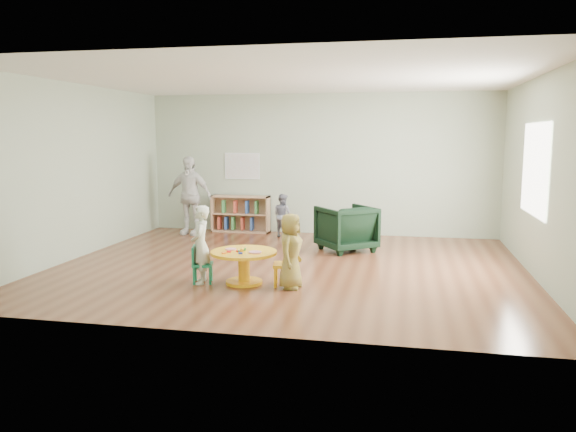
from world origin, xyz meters
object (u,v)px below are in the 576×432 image
Objects in this scene: kid_chair_left at (200,263)px; bookshelf at (240,214)px; activity_table at (244,261)px; adult_caretaker at (189,195)px; toddler at (283,215)px; child_right at (291,251)px; child_left at (201,245)px; kid_chair_right at (288,263)px; armchair at (346,228)px.

bookshelf is at bearing 173.85° from kid_chair_left.
kid_chair_left is (-0.59, -0.09, -0.04)m from activity_table.
toddler is at bearing 8.14° from adult_caretaker.
activity_table is 0.90× the size of child_right.
toddler reaches higher than bookshelf.
child_left is 1.07× the size of child_right.
toddler is 0.54× the size of adult_caretaker.
kid_chair_right is (1.19, 0.10, 0.03)m from kid_chair_left.
kid_chair_left is at bearing -132.03° from child_left.
kid_chair_left is at bearing 18.89° from armchair.
adult_caretaker reaches higher than activity_table.
child_left is 1.24× the size of toddler.
activity_table is 3.54m from toddler.
activity_table is 1.59× the size of kid_chair_right.
toddler reaches higher than kid_chair_left.
kid_chair_left is 3.06m from armchair.
child_right is (1.88, -4.05, 0.13)m from bookshelf.
child_right reaches higher than kid_chair_left.
adult_caretaker is at bearing 29.61° from kid_chair_right.
kid_chair_right is 0.35× the size of adult_caretaker.
armchair is at bearing 130.96° from kid_chair_left.
kid_chair_right is 3.61m from toddler.
activity_table is 4.07m from adult_caretaker.
child_right is (1.25, -0.01, 0.22)m from kid_chair_left.
child_right is at bearing 74.44° from kid_chair_left.
bookshelf is 1.08m from toddler.
kid_chair_left reaches higher than activity_table.
armchair is 0.55× the size of adult_caretaker.
adult_caretaker reaches higher than armchair.
activity_table is at bearing -52.79° from adult_caretaker.
activity_table is 0.60m from kid_chair_right.
bookshelf is at bearing 107.18° from activity_table.
child_right is at bearing 42.69° from armchair.
kid_chair_left is at bearing -171.75° from activity_table.
adult_caretaker reaches higher than bookshelf.
child_left is 0.67× the size of adult_caretaker.
adult_caretaker is at bearing -150.47° from bookshelf.
toddler is at bearing 4.46° from kid_chair_right.
kid_chair_left is at bearing 119.86° from toddler.
child_left reaches higher than toddler.
child_right is 1.16× the size of toddler.
child_left is at bearing 47.18° from kid_chair_left.
kid_chair_left is 0.32× the size of adult_caretaker.
kid_chair_right is 4.34m from bookshelf.
adult_caretaker reaches higher than child_right.
kid_chair_right is 0.64× the size of armchair.
toddler is 1.93m from adult_caretaker.
adult_caretaker is at bearing 38.15° from toddler.
kid_chair_left is 1.27m from child_right.
armchair is at bearing 132.23° from child_left.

